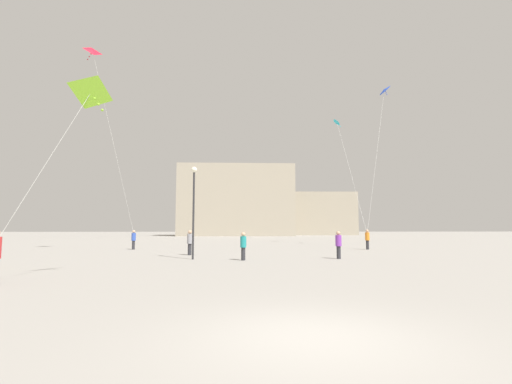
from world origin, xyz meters
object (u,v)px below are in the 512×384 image
object	(u,v)px
kite_cyan_diamond	(337,124)
lamppost_east	(194,198)
person_in_orange	(367,239)
person_in_grey	(190,241)
kite_cobalt_diamond	(384,91)
building_left_hall	(236,201)
kite_lime_delta	(90,94)
building_centre_hall	(308,214)
person_in_blue	(134,239)
kite_crimson_delta	(94,58)
person_in_teal	(243,245)
person_in_purple	(338,244)

from	to	relation	value
kite_cyan_diamond	lamppost_east	distance (m)	26.55
person_in_orange	person_in_grey	world-z (taller)	person_in_orange
kite_cobalt_diamond	building_left_hall	xyz separation A→B (m)	(-14.78, 46.14, -8.02)
kite_lime_delta	building_centre_hall	bearing A→B (deg)	73.33
kite_cobalt_diamond	kite_cyan_diamond	distance (m)	7.06
kite_cyan_diamond	building_left_hall	xyz separation A→B (m)	(-11.57, 40.10, -6.24)
person_in_blue	building_centre_hall	distance (m)	66.46
person_in_grey	kite_cyan_diamond	bearing A→B (deg)	-12.47
kite_crimson_delta	kite_cobalt_diamond	size ratio (longest dim) A/B	0.99
kite_cobalt_diamond	building_left_hall	size ratio (longest dim) A/B	0.60
person_in_blue	kite_cyan_diamond	size ratio (longest dim) A/B	0.12
kite_cobalt_diamond	person_in_orange	bearing A→B (deg)	-129.30
kite_cobalt_diamond	building_centre_hall	size ratio (longest dim) A/B	0.67
kite_lime_delta	kite_cyan_diamond	distance (m)	34.00
kite_crimson_delta	building_left_hall	distance (m)	54.74
kite_lime_delta	kite_cobalt_diamond	world-z (taller)	kite_cobalt_diamond
lamppost_east	building_left_hall	bearing A→B (deg)	87.31
person_in_blue	kite_lime_delta	size ratio (longest dim) A/B	0.27
kite_cobalt_diamond	lamppost_east	xyz separation A→B (m)	(-17.59, -13.77, -12.08)
kite_cobalt_diamond	person_in_blue	bearing A→B (deg)	-171.28
person_in_orange	person_in_teal	bearing A→B (deg)	-115.97
kite_lime_delta	building_centre_hall	world-z (taller)	building_centre_hall
kite_crimson_delta	lamppost_east	size ratio (longest dim) A/B	2.70
kite_cobalt_diamond	person_in_grey	bearing A→B (deg)	-150.32
person_in_purple	kite_crimson_delta	distance (m)	23.70
person_in_teal	person_in_blue	distance (m)	14.18
person_in_orange	kite_cobalt_diamond	xyz separation A→B (m)	(3.89, 4.75, 14.79)
person_in_purple	person_in_grey	bearing A→B (deg)	-79.57
kite_cobalt_diamond	building_left_hall	bearing A→B (deg)	107.76
person_in_teal	lamppost_east	world-z (taller)	lamppost_east
lamppost_east	person_in_purple	bearing A→B (deg)	-0.74
person_in_teal	person_in_grey	distance (m)	5.48
building_left_hall	kite_cyan_diamond	bearing A→B (deg)	-73.91
person_in_purple	kite_cyan_diamond	size ratio (longest dim) A/B	0.12
kite_cyan_diamond	building_left_hall	size ratio (longest dim) A/B	0.53
person_in_purple	kite_cobalt_diamond	size ratio (longest dim) A/B	0.11
kite_lime_delta	building_centre_hall	size ratio (longest dim) A/B	0.27
person_in_teal	building_centre_hall	xyz separation A→B (m)	(17.87, 71.53, 4.24)
building_left_hall	person_in_blue	bearing A→B (deg)	-100.16
person_in_teal	lamppost_east	xyz separation A→B (m)	(-2.94, 0.78, 2.76)
lamppost_east	kite_cyan_diamond	bearing A→B (deg)	54.02
building_centre_hall	lamppost_east	xyz separation A→B (m)	(-20.81, -70.75, -1.48)
person_in_teal	kite_cyan_diamond	world-z (taller)	kite_cyan_diamond
building_left_hall	lamppost_east	bearing A→B (deg)	-92.69
kite_lime_delta	lamppost_east	bearing A→B (deg)	71.07
kite_lime_delta	kite_crimson_delta	xyz separation A→B (m)	(-5.86, 15.53, 8.52)
person_in_grey	kite_crimson_delta	size ratio (longest dim) A/B	0.11
person_in_grey	building_left_hall	xyz separation A→B (m)	(3.40, 56.50, 6.77)
kite_lime_delta	kite_cyan_diamond	xyz separation A→B (m)	(17.32, 28.38, 7.14)
person_in_purple	kite_crimson_delta	xyz separation A→B (m)	(-17.44, 7.07, 14.40)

